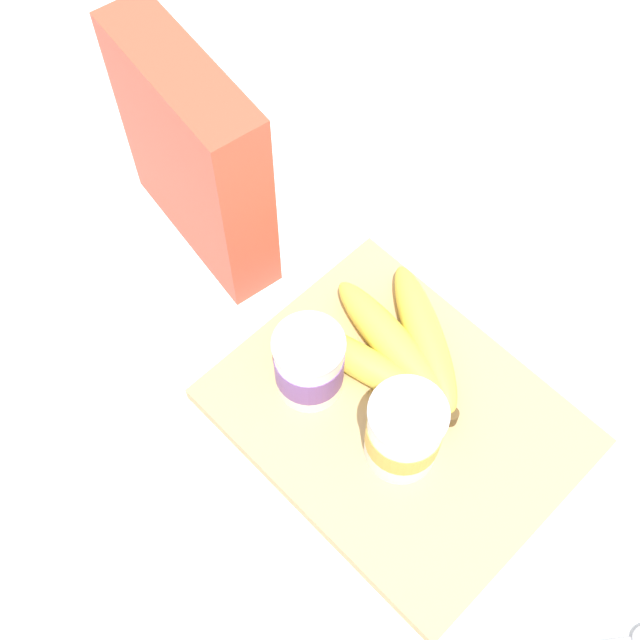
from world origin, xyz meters
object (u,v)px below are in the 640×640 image
object	(u,v)px
yogurt_cup_back	(309,364)
cereal_box	(194,157)
cutting_board	(397,419)
yogurt_cup_front	(404,432)
banana_bunch	(396,349)

from	to	relation	value
yogurt_cup_back	cereal_box	bearing A→B (deg)	-14.24
cutting_board	cereal_box	distance (m)	0.32
yogurt_cup_front	yogurt_cup_back	bearing A→B (deg)	6.22
yogurt_cup_front	banana_bunch	world-z (taller)	yogurt_cup_front
yogurt_cup_front	banana_bunch	size ratio (longest dim) A/B	0.47
cutting_board	banana_bunch	size ratio (longest dim) A/B	1.66
cereal_box	banana_bunch	xyz separation A→B (m)	(-0.26, -0.02, -0.08)
cereal_box	yogurt_cup_front	distance (m)	0.34
banana_bunch	yogurt_cup_back	bearing A→B (deg)	64.18
cereal_box	yogurt_cup_front	bearing A→B (deg)	-179.61
yogurt_cup_back	banana_bunch	xyz separation A→B (m)	(-0.04, -0.08, -0.02)
yogurt_cup_front	yogurt_cup_back	xyz separation A→B (m)	(0.11, 0.01, -0.00)
cutting_board	yogurt_cup_front	distance (m)	0.07
banana_bunch	yogurt_cup_front	bearing A→B (deg)	135.88
cereal_box	banana_bunch	world-z (taller)	cereal_box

